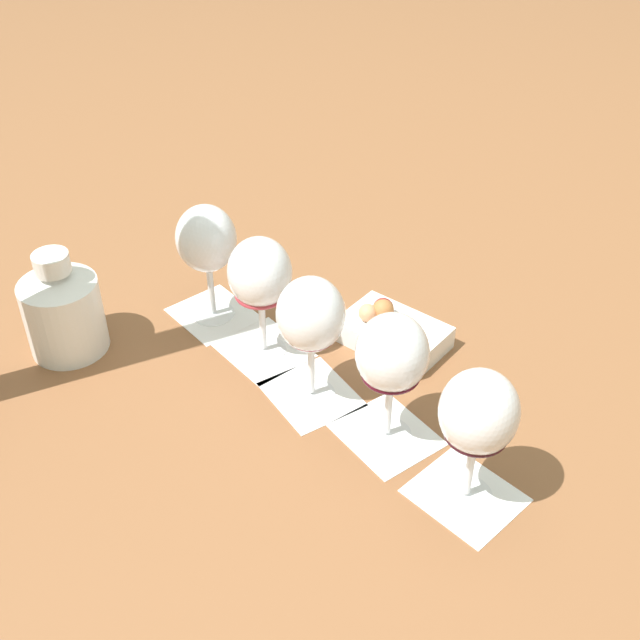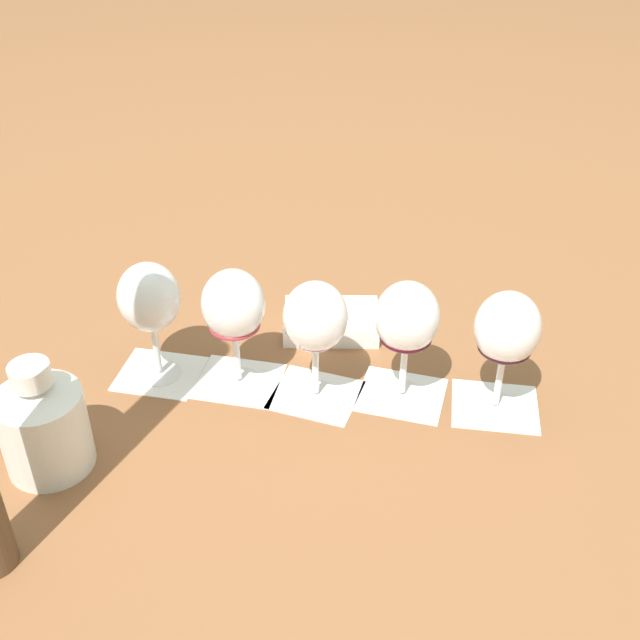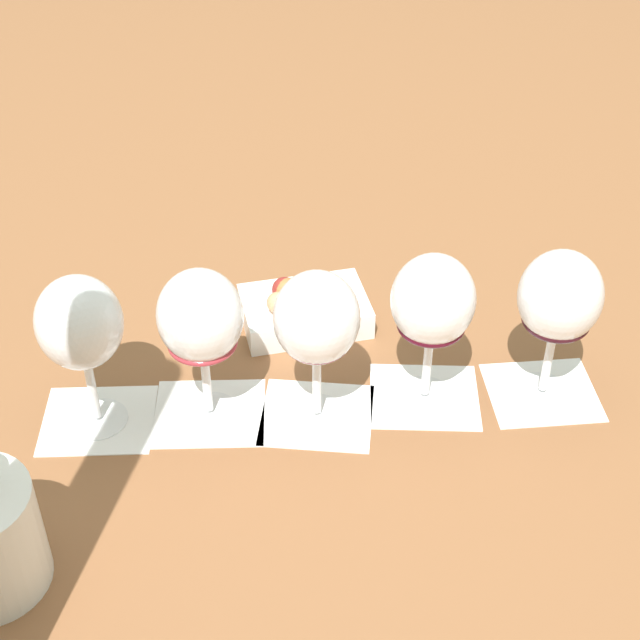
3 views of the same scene
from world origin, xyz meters
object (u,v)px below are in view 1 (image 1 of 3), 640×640
(wine_glass_2, at_px, (311,320))
(wine_glass_4, at_px, (478,417))
(ceramic_vase, at_px, (62,309))
(wine_glass_1, at_px, (260,277))
(snack_dish, at_px, (391,331))
(wine_glass_3, at_px, (392,358))
(wine_glass_0, at_px, (207,243))

(wine_glass_2, bearing_deg, wine_glass_4, -34.86)
(wine_glass_4, height_order, ceramic_vase, wine_glass_4)
(wine_glass_1, distance_m, wine_glass_2, 0.11)
(wine_glass_2, height_order, ceramic_vase, wine_glass_2)
(wine_glass_2, bearing_deg, ceramic_vase, 172.52)
(wine_glass_2, relative_size, snack_dish, 1.04)
(wine_glass_3, relative_size, wine_glass_4, 1.00)
(wine_glass_0, height_order, snack_dish, wine_glass_0)
(wine_glass_2, relative_size, wine_glass_4, 1.00)
(wine_glass_4, bearing_deg, wine_glass_1, 142.06)
(wine_glass_0, height_order, wine_glass_1, same)
(wine_glass_0, relative_size, snack_dish, 1.04)
(wine_glass_0, relative_size, wine_glass_4, 1.00)
(wine_glass_2, distance_m, snack_dish, 0.19)
(wine_glass_1, bearing_deg, wine_glass_0, 142.21)
(wine_glass_3, height_order, wine_glass_4, same)
(wine_glass_4, bearing_deg, wine_glass_0, 142.10)
(snack_dish, bearing_deg, wine_glass_3, -86.68)
(wine_glass_3, bearing_deg, wine_glass_2, 150.77)
(wine_glass_1, xyz_separation_m, wine_glass_2, (0.08, -0.08, -0.00))
(wine_glass_1, bearing_deg, ceramic_vase, -172.93)
(ceramic_vase, bearing_deg, wine_glass_4, -18.66)
(wine_glass_3, bearing_deg, wine_glass_0, 142.91)
(wine_glass_0, distance_m, wine_glass_4, 0.48)
(wine_glass_1, relative_size, ceramic_vase, 1.16)
(wine_glass_4, xyz_separation_m, snack_dish, (-0.11, 0.27, -0.10))
(wine_glass_3, xyz_separation_m, wine_glass_4, (0.10, -0.08, -0.00))
(wine_glass_0, xyz_separation_m, wine_glass_4, (0.38, -0.30, 0.00))
(wine_glass_1, xyz_separation_m, wine_glass_4, (0.29, -0.22, -0.00))
(ceramic_vase, bearing_deg, wine_glass_3, -12.91)
(wine_glass_3, distance_m, snack_dish, 0.21)
(wine_glass_4, bearing_deg, snack_dish, 112.17)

